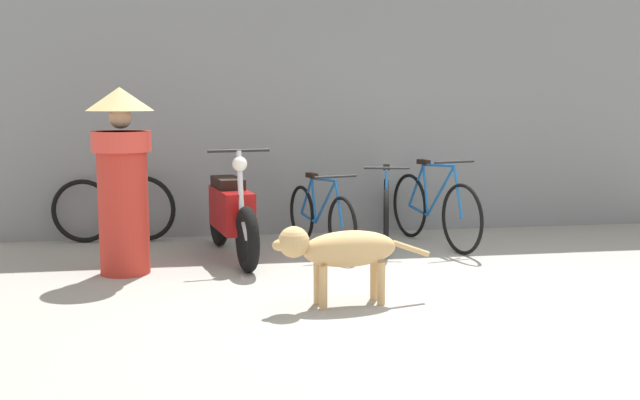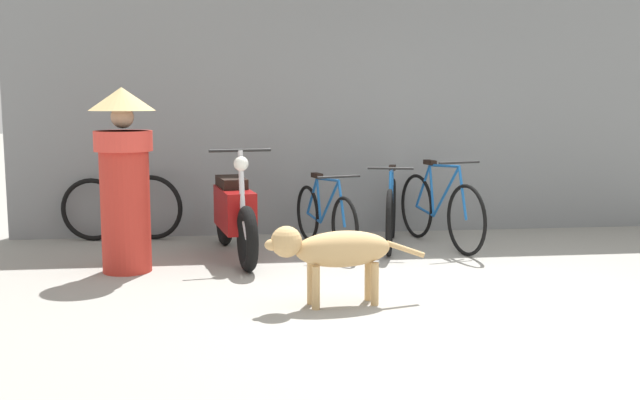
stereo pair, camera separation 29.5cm
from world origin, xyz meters
name	(u,v)px [view 2 (the right image)]	position (x,y,z in m)	size (l,w,h in m)	color
ground_plane	(447,303)	(0.00, 0.00, 0.00)	(60.00, 60.00, 0.00)	gray
shop_wall_back	(370,95)	(0.00, 3.20, 1.60)	(8.16, 0.20, 3.20)	slate
bicycle_0	(325,217)	(-0.66, 2.19, 0.34)	(0.55, 1.56, 0.80)	black
bicycle_1	(391,213)	(0.05, 2.23, 0.36)	(0.55, 1.62, 0.87)	black
bicycle_2	(440,210)	(0.56, 2.19, 0.39)	(0.53, 1.73, 0.93)	black
motorcycle	(235,214)	(-1.60, 1.89, 0.43)	(0.58, 1.90, 1.09)	black
stray_dog	(333,250)	(-0.88, 0.04, 0.43)	(1.26, 0.37, 0.62)	tan
person_in_robes	(124,173)	(-2.57, 1.39, 0.90)	(0.83, 0.83, 1.65)	#B72D23
spare_tire_left	(152,207)	(-2.49, 2.95, 0.36)	(0.69, 0.29, 0.72)	black
spare_tire_right	(92,210)	(-3.14, 2.95, 0.35)	(0.69, 0.15, 0.69)	black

